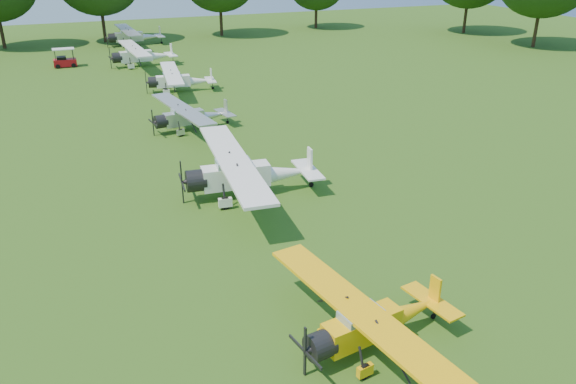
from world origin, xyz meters
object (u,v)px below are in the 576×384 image
aircraft_2 (373,320)px  aircraft_6 (141,54)px  aircraft_7 (133,35)px  golf_cart (64,61)px  aircraft_3 (246,171)px  aircraft_5 (178,79)px  aircraft_4 (190,115)px

aircraft_2 → aircraft_6: bearing=80.7°
aircraft_6 → aircraft_7: size_ratio=0.97×
aircraft_6 → golf_cart: 8.38m
aircraft_2 → aircraft_3: 13.56m
aircraft_5 → golf_cart: golf_cart is taller
aircraft_2 → aircraft_3: aircraft_3 is taller
aircraft_6 → aircraft_7: 14.03m
aircraft_2 → aircraft_4: 26.21m
aircraft_7 → golf_cart: (-9.05, -11.31, -0.70)m
aircraft_3 → aircraft_6: bearing=94.8°
aircraft_7 → aircraft_4: bearing=-94.3°
aircraft_5 → golf_cart: (-9.33, 15.64, -0.49)m
aircraft_2 → aircraft_5: bearing=78.5°
aircraft_3 → golf_cart: size_ratio=5.09×
aircraft_6 → aircraft_7: (1.13, 13.99, 0.05)m
aircraft_7 → aircraft_2: bearing=-93.3°
aircraft_4 → aircraft_5: aircraft_5 is taller
aircraft_2 → aircraft_4: aircraft_4 is taller
aircraft_5 → aircraft_6: (-1.41, 12.97, 0.16)m
aircraft_3 → aircraft_5: 24.43m
aircraft_6 → golf_cart: (-7.91, 2.68, -0.65)m
aircraft_2 → aircraft_3: bearing=80.8°
aircraft_3 → aircraft_7: aircraft_3 is taller
golf_cart → aircraft_4: bearing=-74.4°
aircraft_4 → golf_cart: size_ratio=4.10×
aircraft_6 → aircraft_4: bearing=-93.5°
aircraft_6 → aircraft_3: bearing=-93.0°
aircraft_5 → aircraft_7: size_ratio=0.85×
aircraft_2 → aircraft_5: aircraft_5 is taller
golf_cart → aircraft_2: bearing=-81.7°
aircraft_4 → aircraft_6: 24.70m
aircraft_3 → aircraft_4: bearing=95.7°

